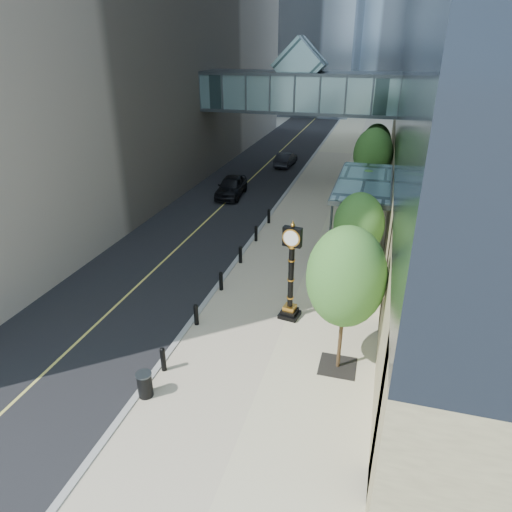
% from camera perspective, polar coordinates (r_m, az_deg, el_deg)
% --- Properties ---
extents(ground, '(320.00, 320.00, 0.00)m').
position_cam_1_polar(ground, '(16.60, -4.18, -17.89)').
color(ground, gray).
rests_on(ground, ground).
extents(road, '(8.00, 180.00, 0.02)m').
position_cam_1_polar(road, '(53.75, 3.26, 13.11)').
color(road, black).
rests_on(road, ground).
extents(sidewalk, '(8.00, 180.00, 0.06)m').
position_cam_1_polar(sidewalk, '(52.63, 11.99, 12.38)').
color(sidewalk, tan).
rests_on(sidewalk, ground).
extents(curb, '(0.25, 180.00, 0.07)m').
position_cam_1_polar(curb, '(53.04, 7.59, 12.80)').
color(curb, gray).
rests_on(curb, ground).
extents(skywalk, '(17.00, 4.20, 5.80)m').
position_cam_1_polar(skywalk, '(40.14, 5.43, 20.03)').
color(skywalk, '#43676C').
rests_on(skywalk, ground).
extents(entrance_canopy, '(3.00, 8.00, 4.38)m').
position_cam_1_polar(entrance_canopy, '(26.30, 13.35, 8.86)').
color(entrance_canopy, '#383F44').
rests_on(entrance_canopy, ground).
extents(bollard_row, '(0.20, 16.20, 0.90)m').
position_cam_1_polar(bollard_row, '(24.07, -3.11, -1.47)').
color(bollard_row, black).
rests_on(bollard_row, sidewalk).
extents(street_trees, '(2.81, 28.62, 5.77)m').
position_cam_1_polar(street_trees, '(27.95, 13.69, 8.62)').
color(street_trees, black).
rests_on(street_trees, sidewalk).
extents(street_clock, '(0.97, 0.97, 4.51)m').
position_cam_1_polar(street_clock, '(19.87, 4.38, -2.77)').
color(street_clock, black).
rests_on(street_clock, sidewalk).
extents(trash_bin, '(0.63, 0.63, 0.90)m').
position_cam_1_polar(trash_bin, '(16.91, -13.71, -15.42)').
color(trash_bin, black).
rests_on(trash_bin, sidewalk).
extents(pedestrian, '(0.65, 0.50, 1.60)m').
position_cam_1_polar(pedestrian, '(27.62, 14.43, 2.17)').
color(pedestrian, '#BBB8AC').
rests_on(pedestrian, sidewalk).
extents(car_near, '(2.22, 4.81, 1.59)m').
position_cam_1_polar(car_near, '(36.85, -3.11, 8.69)').
color(car_near, black).
rests_on(car_near, road).
extents(car_far, '(1.64, 4.11, 1.33)m').
position_cam_1_polar(car_far, '(46.37, 3.72, 11.98)').
color(car_far, black).
rests_on(car_far, road).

